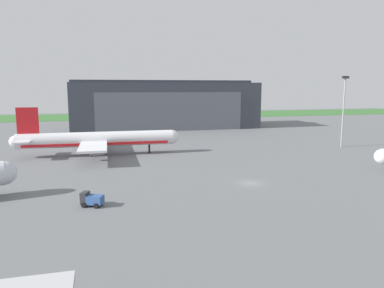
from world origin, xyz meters
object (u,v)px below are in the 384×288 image
Objects in this scene: apron_light_mast at (344,107)px; maintenance_hangar at (165,105)px; ops_van at (92,199)px; airliner_far_right at (97,140)px.

maintenance_hangar is at bearing 121.88° from apron_light_mast.
ops_van is at bearing -151.86° from apron_light_mast.
ops_van is (-1.13, -46.20, -3.25)m from airliner_far_right.
maintenance_hangar is at bearing 64.83° from airliner_far_right.
airliner_far_right is 11.98× the size of ops_van.
apron_light_mast reaches higher than maintenance_hangar.
ops_van is at bearing -106.05° from maintenance_hangar.
airliner_far_right is 46.33m from ops_van.
ops_van is at bearing -91.40° from airliner_far_right.
apron_light_mast is (75.96, -4.98, 8.56)m from airliner_far_right.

